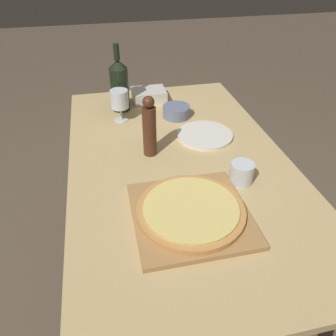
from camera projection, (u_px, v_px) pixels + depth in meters
ground_plane at (176, 275)px, 1.78m from camera, size 12.00×12.00×0.00m
dining_table at (179, 178)px, 1.38m from camera, size 0.88×1.49×0.77m
cutting_board at (191, 214)px, 1.06m from camera, size 0.37×0.37×0.02m
pizza at (191, 210)px, 1.05m from camera, size 0.35×0.35×0.02m
wine_bottle at (119, 85)px, 1.62m from camera, size 0.09×0.09×0.33m
pepper_mill at (149, 128)px, 1.29m from camera, size 0.06×0.06×0.25m
wine_glass at (119, 100)px, 1.54m from camera, size 0.08×0.08×0.15m
small_bowl at (176, 111)px, 1.61m from camera, size 0.13×0.13×0.06m
drinking_tumbler at (242, 173)px, 1.19m from camera, size 0.08×0.08×0.08m
dinner_plate at (205, 135)px, 1.47m from camera, size 0.25×0.25×0.01m
food_container at (149, 95)px, 1.77m from camera, size 0.18×0.14×0.06m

